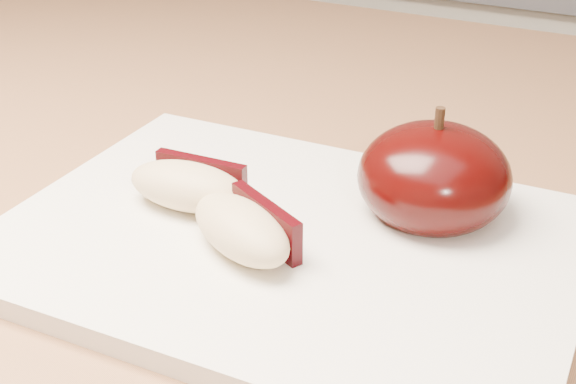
% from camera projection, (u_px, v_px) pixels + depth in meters
% --- Properties ---
extents(back_cabinet, '(2.40, 0.62, 0.94)m').
position_uv_depth(back_cabinet, '(556.00, 232.00, 1.28)').
color(back_cabinet, silver).
rests_on(back_cabinet, ground).
extents(cutting_board, '(0.31, 0.23, 0.01)m').
position_uv_depth(cutting_board, '(288.00, 244.00, 0.42)').
color(cutting_board, silver).
rests_on(cutting_board, island_counter).
extents(apple_half, '(0.10, 0.10, 0.07)m').
position_uv_depth(apple_half, '(434.00, 177.00, 0.43)').
color(apple_half, black).
rests_on(apple_half, cutting_board).
extents(apple_wedge_a, '(0.07, 0.04, 0.03)m').
position_uv_depth(apple_wedge_a, '(189.00, 185.00, 0.44)').
color(apple_wedge_a, '#D5B887').
rests_on(apple_wedge_a, cutting_board).
extents(apple_wedge_b, '(0.08, 0.06, 0.03)m').
position_uv_depth(apple_wedge_b, '(244.00, 228.00, 0.40)').
color(apple_wedge_b, '#D5B887').
rests_on(apple_wedge_b, cutting_board).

